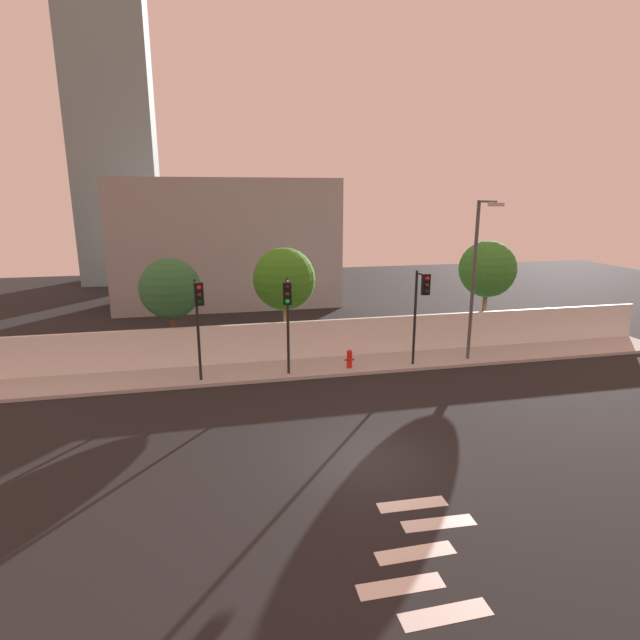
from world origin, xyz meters
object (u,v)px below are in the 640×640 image
fire_hydrant (349,358)px  roadside_tree_leftmost (170,289)px  street_lamp_curbside (476,268)px  traffic_light_right (421,299)px  traffic_light_left (288,307)px  roadside_tree_midright (487,269)px  roadside_tree_midleft (284,279)px  traffic_light_center (199,310)px

fire_hydrant → roadside_tree_leftmost: 8.70m
roadside_tree_leftmost → street_lamp_curbside: bearing=-12.4°
traffic_light_right → street_lamp_curbside: (2.80, 0.47, 1.18)m
traffic_light_right → fire_hydrant: (-2.98, 0.70, -2.71)m
traffic_light_left → roadside_tree_midright: roadside_tree_midright is taller
traffic_light_left → roadside_tree_midleft: bearing=83.6°
fire_hydrant → roadside_tree_midright: size_ratio=0.16×
traffic_light_center → street_lamp_curbside: (12.21, 0.40, 1.22)m
traffic_light_right → traffic_light_left: bearing=-179.3°
traffic_light_right → roadside_tree_midleft: 6.48m
traffic_light_center → traffic_light_right: size_ratio=0.99×
traffic_light_center → traffic_light_right: 9.41m
traffic_light_right → roadside_tree_leftmost: size_ratio=0.87×
fire_hydrant → traffic_light_center: bearing=-174.4°
traffic_light_right → fire_hydrant: bearing=166.8°
traffic_light_left → roadside_tree_midleft: (0.39, 3.52, 0.59)m
roadside_tree_leftmost → roadside_tree_midright: roadside_tree_midright is taller
roadside_tree_midleft → street_lamp_curbside: bearing=-19.8°
traffic_light_center → fire_hydrant: (6.42, 0.63, -2.67)m
traffic_light_center → roadside_tree_leftmost: bearing=110.8°
street_lamp_curbside → roadside_tree_leftmost: street_lamp_curbside is taller
traffic_light_center → roadside_tree_midleft: bearing=40.6°
traffic_light_right → roadside_tree_midright: roadside_tree_midright is taller
fire_hydrant → roadside_tree_leftmost: bearing=160.4°
traffic_light_left → roadside_tree_leftmost: 5.98m
traffic_light_center → street_lamp_curbside: 12.28m
fire_hydrant → roadside_tree_leftmost: roadside_tree_leftmost is taller
traffic_light_left → roadside_tree_midright: 11.57m
traffic_light_center → fire_hydrant: size_ratio=5.07×
traffic_light_center → street_lamp_curbside: street_lamp_curbside is taller
roadside_tree_midright → traffic_light_left: bearing=-162.3°
street_lamp_curbside → roadside_tree_leftmost: bearing=167.6°
traffic_light_left → traffic_light_right: size_ratio=0.97×
street_lamp_curbside → roadside_tree_midright: street_lamp_curbside is taller
roadside_tree_midright → fire_hydrant: bearing=-161.4°
roadside_tree_midleft → traffic_light_right: bearing=-32.2°
traffic_light_left → roadside_tree_leftmost: size_ratio=0.85×
roadside_tree_leftmost → traffic_light_left: bearing=-36.1°
traffic_light_right → fire_hydrant: traffic_light_right is taller
traffic_light_left → street_lamp_curbside: bearing=3.6°
fire_hydrant → traffic_light_left: bearing=-164.9°
street_lamp_curbside → fire_hydrant: street_lamp_curbside is taller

